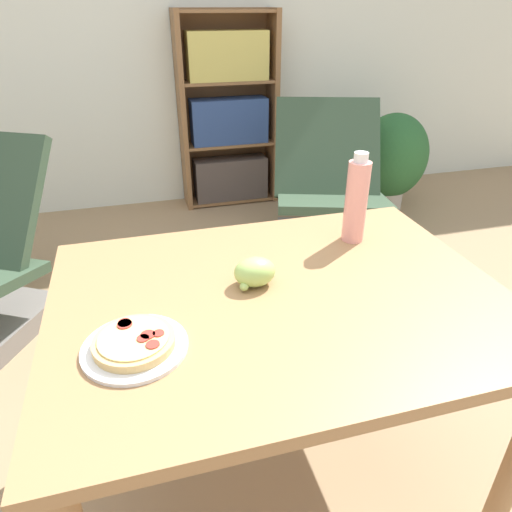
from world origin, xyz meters
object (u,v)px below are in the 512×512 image
grape_bunch (255,273)px  lounge_chair_far (327,206)px  pizza_on_plate (135,344)px  potted_plant_floor (391,159)px  drink_bottle (356,200)px  bookshelf (228,118)px

grape_bunch → lounge_chair_far: 1.74m
pizza_on_plate → potted_plant_floor: 2.83m
grape_bunch → pizza_on_plate: bearing=-150.4°
drink_bottle → bookshelf: 2.21m
bookshelf → potted_plant_floor: 1.24m
bookshelf → grape_bunch: bearing=-100.7°
pizza_on_plate → grape_bunch: bearing=29.6°
drink_bottle → potted_plant_floor: size_ratio=0.39×
lounge_chair_far → potted_plant_floor: 0.85m
grape_bunch → drink_bottle: (0.37, 0.18, 0.10)m
grape_bunch → bookshelf: bearing=79.3°
pizza_on_plate → drink_bottle: 0.79m
lounge_chair_far → pizza_on_plate: bearing=-108.1°
pizza_on_plate → potted_plant_floor: bearing=47.7°
drink_bottle → potted_plant_floor: (1.19, 1.72, -0.47)m
grape_bunch → potted_plant_floor: grape_bunch is taller
pizza_on_plate → potted_plant_floor: pizza_on_plate is taller
grape_bunch → lounge_chair_far: size_ratio=0.12×
grape_bunch → bookshelf: (0.45, 2.38, -0.12)m
bookshelf → potted_plant_floor: size_ratio=1.90×
pizza_on_plate → grape_bunch: grape_bunch is taller
drink_bottle → bookshelf: bookshelf is taller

